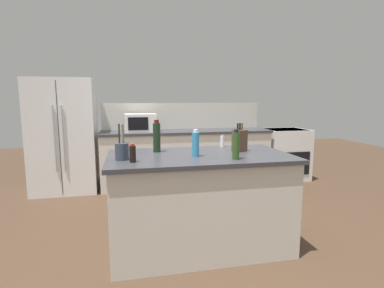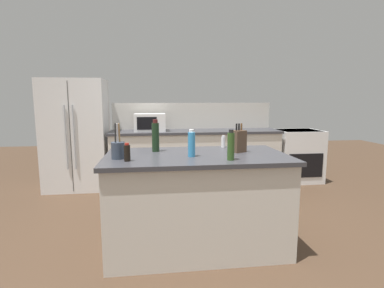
% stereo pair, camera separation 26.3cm
% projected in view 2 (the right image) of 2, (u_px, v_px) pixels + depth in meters
% --- Properties ---
extents(ground_plane, '(14.00, 14.00, 0.00)m').
position_uv_depth(ground_plane, '(196.00, 245.00, 3.04)').
color(ground_plane, '#473323').
extents(back_counter_run, '(2.87, 0.66, 0.94)m').
position_uv_depth(back_counter_run, '(195.00, 157.00, 5.16)').
color(back_counter_run, beige).
rests_on(back_counter_run, ground_plane).
extents(wall_backsplash, '(2.83, 0.03, 0.46)m').
position_uv_depth(wall_backsplash, '(193.00, 116.00, 5.36)').
color(wall_backsplash, beige).
rests_on(wall_backsplash, back_counter_run).
extents(kitchen_island, '(1.75, 0.96, 0.94)m').
position_uv_depth(kitchen_island, '(197.00, 201.00, 2.97)').
color(kitchen_island, beige).
rests_on(kitchen_island, ground_plane).
extents(refrigerator, '(0.98, 0.75, 1.78)m').
position_uv_depth(refrigerator, '(76.00, 135.00, 4.90)').
color(refrigerator, white).
rests_on(refrigerator, ground_plane).
extents(range_oven, '(0.76, 0.65, 0.92)m').
position_uv_depth(range_oven, '(297.00, 155.00, 5.40)').
color(range_oven, white).
rests_on(range_oven, ground_plane).
extents(microwave, '(0.51, 0.39, 0.29)m').
position_uv_depth(microwave, '(150.00, 122.00, 4.97)').
color(microwave, white).
rests_on(microwave, back_counter_run).
extents(knife_block, '(0.16, 0.15, 0.29)m').
position_uv_depth(knife_block, '(239.00, 141.00, 3.01)').
color(knife_block, '#4C3828').
rests_on(knife_block, kitchen_island).
extents(utensil_crock, '(0.12, 0.12, 0.32)m').
position_uv_depth(utensil_crock, '(118.00, 150.00, 2.68)').
color(utensil_crock, '#333D4C').
rests_on(utensil_crock, kitchen_island).
extents(olive_oil_bottle, '(0.06, 0.06, 0.27)m').
position_uv_depth(olive_oil_bottle, '(231.00, 146.00, 2.61)').
color(olive_oil_bottle, '#2D4C1E').
rests_on(olive_oil_bottle, kitchen_island).
extents(dish_soap_bottle, '(0.07, 0.07, 0.26)m').
position_uv_depth(dish_soap_bottle, '(192.00, 144.00, 2.77)').
color(dish_soap_bottle, '#3384BC').
rests_on(dish_soap_bottle, kitchen_island).
extents(soy_sauce_bottle, '(0.05, 0.05, 0.16)m').
position_uv_depth(soy_sauce_bottle, '(127.00, 153.00, 2.58)').
color(soy_sauce_bottle, black).
rests_on(soy_sauce_bottle, kitchen_island).
extents(salt_shaker, '(0.04, 0.04, 0.13)m').
position_uv_depth(salt_shaker, '(223.00, 142.00, 3.31)').
color(salt_shaker, silver).
rests_on(salt_shaker, kitchen_island).
extents(wine_bottle, '(0.07, 0.07, 0.33)m').
position_uv_depth(wine_bottle, '(155.00, 137.00, 3.04)').
color(wine_bottle, black).
rests_on(wine_bottle, kitchen_island).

